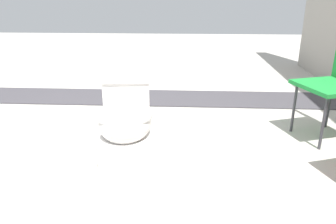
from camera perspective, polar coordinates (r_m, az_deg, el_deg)
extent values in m
plane|color=#B7B2A8|center=(2.56, -11.86, -5.38)|extent=(14.00, 14.00, 0.00)
cube|color=#423F44|center=(3.55, 0.64, 2.45)|extent=(0.56, 8.00, 0.01)
cube|color=white|center=(2.40, -7.19, -4.68)|extent=(0.64, 0.41, 0.17)
ellipsoid|color=white|center=(2.24, -7.52, -1.67)|extent=(0.48, 0.41, 0.28)
cylinder|color=white|center=(2.22, -7.59, -0.33)|extent=(0.43, 0.43, 0.03)
cube|color=white|center=(2.51, -7.17, 2.21)|extent=(0.22, 0.36, 0.30)
cube|color=white|center=(2.46, -7.34, 5.93)|extent=(0.25, 0.39, 0.04)
cylinder|color=silver|center=(2.45, -5.49, 6.53)|extent=(0.02, 0.02, 0.01)
cube|color=#1E8C38|center=(2.76, 26.55, 4.04)|extent=(0.56, 0.56, 0.03)
cylinder|color=#38383D|center=(2.59, 25.41, -1.81)|extent=(0.02, 0.02, 0.40)
cylinder|color=#38383D|center=(2.84, 21.09, 0.63)|extent=(0.02, 0.02, 0.40)
cylinder|color=#38383D|center=(3.05, 26.26, 1.17)|extent=(0.02, 0.02, 0.40)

